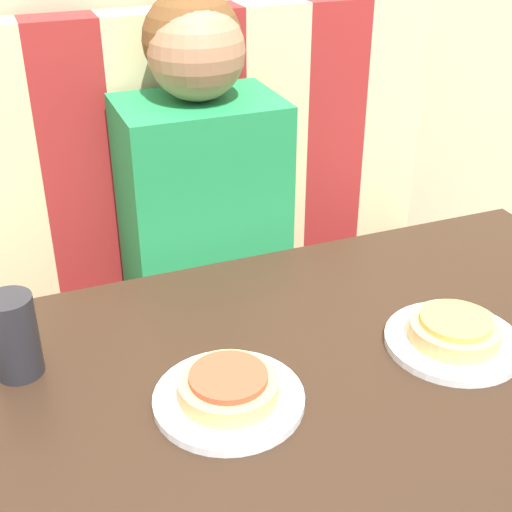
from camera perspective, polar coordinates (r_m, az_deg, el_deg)
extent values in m
cube|color=#382319|center=(1.80, -3.77, -9.34)|extent=(1.26, 0.47, 0.44)
cube|color=beige|center=(1.64, -19.71, 6.52)|extent=(0.16, 0.10, 0.62)
cube|color=maroon|center=(1.65, -14.29, 7.46)|extent=(0.16, 0.10, 0.62)
cube|color=beige|center=(1.67, -8.95, 8.32)|extent=(0.16, 0.10, 0.62)
cube|color=maroon|center=(1.71, -3.78, 9.09)|extent=(0.16, 0.10, 0.62)
cube|color=beige|center=(1.76, 1.15, 9.75)|extent=(0.16, 0.10, 0.62)
cube|color=maroon|center=(1.83, 5.79, 10.30)|extent=(0.16, 0.10, 0.62)
cube|color=beige|center=(1.90, 10.10, 10.75)|extent=(0.16, 0.10, 0.62)
cube|color=black|center=(1.04, 6.53, -9.12)|extent=(1.09, 0.66, 0.03)
cube|color=#1E8447|center=(1.55, -4.31, 3.99)|extent=(0.33, 0.23, 0.47)
sphere|color=#9E7051|center=(1.44, -4.81, 16.00)|extent=(0.19, 0.19, 0.19)
sphere|color=brown|center=(1.46, -5.13, 16.86)|extent=(0.20, 0.20, 0.20)
cylinder|color=white|center=(0.95, -2.19, -11.37)|extent=(0.20, 0.20, 0.01)
cylinder|color=white|center=(1.09, 15.48, -6.62)|extent=(0.20, 0.20, 0.01)
cylinder|color=tan|center=(0.94, -2.21, -10.49)|extent=(0.13, 0.13, 0.03)
cylinder|color=#AD472D|center=(0.93, -2.23, -9.65)|extent=(0.10, 0.10, 0.01)
cylinder|color=tan|center=(1.08, 15.61, -5.79)|extent=(0.13, 0.13, 0.03)
cylinder|color=gold|center=(1.07, 15.73, -5.01)|extent=(0.10, 0.10, 0.01)
cylinder|color=#232328|center=(1.02, -18.78, -6.09)|extent=(0.06, 0.06, 0.12)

